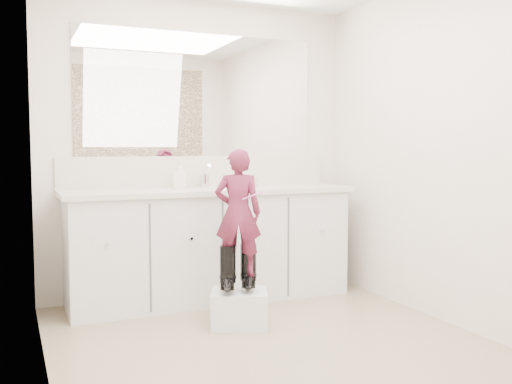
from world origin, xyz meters
name	(u,v)px	position (x,y,z in m)	size (l,w,h in m)	color
floor	(278,348)	(0.00, 0.00, 0.00)	(3.00, 3.00, 0.00)	#817154
wall_back	(199,149)	(0.00, 1.50, 1.20)	(2.60, 2.60, 0.00)	beige
wall_front	(467,150)	(0.00, -1.50, 1.20)	(2.60, 2.60, 0.00)	beige
wall_left	(43,149)	(-1.30, 0.00, 1.20)	(3.00, 3.00, 0.00)	beige
wall_right	(451,149)	(1.30, 0.00, 1.20)	(3.00, 3.00, 0.00)	beige
vanity_cabinet	(211,247)	(0.00, 1.23, 0.42)	(2.20, 0.55, 0.85)	silver
countertop	(211,191)	(0.00, 1.21, 0.87)	(2.28, 0.58, 0.04)	beige
backsplash	(200,171)	(0.00, 1.49, 1.02)	(2.28, 0.03, 0.25)	beige
mirror	(199,95)	(0.00, 1.49, 1.64)	(2.00, 0.02, 1.00)	white
dot_panel	(469,18)	(0.00, -1.49, 1.65)	(2.00, 0.01, 1.20)	#472819
faucet	(204,181)	(0.00, 1.38, 0.94)	(0.08, 0.08, 0.10)	silver
cup	(253,182)	(0.33, 1.15, 0.93)	(0.10, 0.10, 0.09)	beige
soap_bottle	(180,175)	(-0.23, 1.30, 1.00)	(0.09, 0.10, 0.21)	white
step_stool	(239,308)	(-0.05, 0.51, 0.12)	(0.38, 0.31, 0.24)	silver
boot_left	(228,269)	(-0.12, 0.53, 0.40)	(0.11, 0.21, 0.31)	black
boot_right	(248,267)	(0.03, 0.53, 0.40)	(0.11, 0.21, 0.31)	black
toddler	(238,213)	(-0.05, 0.53, 0.77)	(0.31, 0.21, 0.86)	#9A2F58
toothbrush	(252,196)	(0.02, 0.45, 0.89)	(0.01, 0.01, 0.14)	#E559B0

